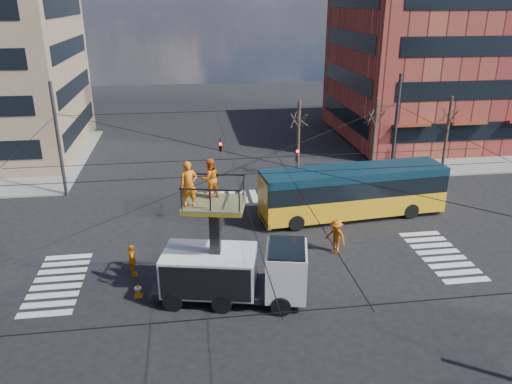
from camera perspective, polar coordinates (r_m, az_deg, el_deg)
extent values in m
plane|color=black|center=(26.07, 0.36, -8.71)|extent=(120.00, 120.00, 0.00)
cube|color=slate|center=(51.36, 20.60, 5.30)|extent=(18.00, 18.00, 0.12)
cube|color=black|center=(48.52, -19.53, 7.34)|extent=(0.12, 13.60, 1.50)
cube|color=black|center=(47.89, -20.03, 11.20)|extent=(0.12, 13.60, 1.50)
cube|color=black|center=(47.49, -20.55, 15.15)|extent=(0.12, 13.60, 1.50)
cube|color=black|center=(47.33, -21.09, 19.14)|extent=(0.12, 13.60, 1.50)
cube|color=maroon|center=(53.15, 21.04, 13.43)|extent=(20.00, 16.00, 14.00)
cube|color=black|center=(47.15, 24.84, 6.36)|extent=(17.00, 0.12, 1.58)
cube|color=black|center=(49.94, 10.11, 8.74)|extent=(0.12, 13.60, 1.58)
cube|color=black|center=(46.49, 25.51, 10.51)|extent=(17.00, 0.12, 1.57)
cube|color=black|center=(49.31, 10.37, 12.71)|extent=(0.12, 13.60, 1.57)
cube|color=black|center=(46.09, 26.22, 14.76)|extent=(17.00, 0.12, 1.57)
cube|color=black|center=(48.93, 10.65, 16.76)|extent=(0.12, 13.60, 1.57)
cylinder|color=#2D2D30|center=(38.67, 15.65, 7.00)|extent=(0.24, 0.24, 8.00)
cylinder|color=#2D2D30|center=(36.54, -21.63, 5.47)|extent=(0.24, 0.24, 8.00)
cylinder|color=black|center=(35.26, -2.52, 9.27)|extent=(24.00, 0.03, 0.03)
cylinder|color=black|center=(13.11, 8.35, -13.04)|extent=(24.00, 0.03, 0.03)
cylinder|color=black|center=(28.07, 25.48, 4.04)|extent=(0.03, 24.00, 0.03)
cylinder|color=black|center=(23.68, 0.40, 3.75)|extent=(24.02, 24.02, 0.03)
cylinder|color=black|center=(23.68, 0.40, 3.75)|extent=(24.02, 24.02, 0.03)
cylinder|color=black|center=(22.65, 0.84, 2.12)|extent=(24.00, 0.03, 0.03)
cylinder|color=black|center=(24.90, -0.01, 3.92)|extent=(24.00, 0.03, 0.03)
cylinder|color=black|center=(23.66, -2.48, 2.70)|extent=(0.03, 24.00, 0.03)
cylinder|color=black|center=(24.00, 3.23, 2.96)|extent=(0.03, 24.00, 0.03)
imported|color=black|center=(27.18, 4.69, 4.25)|extent=(0.16, 0.20, 1.00)
imported|color=black|center=(28.45, -4.10, 5.57)|extent=(0.26, 1.24, 0.50)
cylinder|color=#382B21|center=(38.13, 4.86, 5.97)|extent=(0.24, 0.24, 6.00)
cylinder|color=#382B21|center=(39.88, 13.34, 6.15)|extent=(0.24, 0.24, 6.00)
cylinder|color=#382B21|center=(42.41, 20.97, 6.20)|extent=(0.24, 0.24, 6.00)
cube|color=black|center=(23.50, -3.02, -10.84)|extent=(7.31, 3.65, 0.30)
cube|color=silver|center=(22.83, 3.50, -8.97)|extent=(2.27, 2.73, 2.20)
cube|color=black|center=(22.43, 3.55, -7.20)|extent=(2.06, 2.59, 0.80)
cube|color=silver|center=(23.16, -5.30, -8.83)|extent=(4.64, 3.34, 1.80)
cylinder|color=black|center=(22.44, 2.86, -12.86)|extent=(0.95, 0.54, 0.90)
cylinder|color=black|center=(24.38, 3.02, -9.83)|extent=(0.95, 0.54, 0.90)
cylinder|color=black|center=(22.62, -3.90, -12.57)|extent=(0.95, 0.54, 0.90)
cylinder|color=black|center=(24.55, -3.15, -9.59)|extent=(0.95, 0.54, 0.90)
cylinder|color=black|center=(23.01, -9.46, -12.20)|extent=(0.95, 0.54, 0.90)
cylinder|color=black|center=(24.90, -8.24, -9.31)|extent=(0.95, 0.54, 0.90)
cube|color=black|center=(22.34, -4.68, -5.27)|extent=(0.54, 0.54, 3.35)
cube|color=#44492C|center=(21.65, -4.81, -1.31)|extent=(2.99, 2.61, 0.12)
cube|color=yellow|center=(21.69, -4.80, -1.60)|extent=(2.99, 2.61, 0.12)
imported|color=orange|center=(20.96, -7.68, 0.87)|extent=(0.75, 0.52, 1.97)
imported|color=orange|center=(21.84, -5.32, 1.57)|extent=(1.06, 0.96, 1.79)
cube|color=yellow|center=(32.19, 10.92, -1.16)|extent=(11.87, 3.68, 1.30)
cube|color=black|center=(31.76, 11.07, 0.84)|extent=(11.87, 3.63, 1.10)
cube|color=#0B2534|center=(31.49, 11.17, 2.20)|extent=(11.87, 3.68, 0.50)
cube|color=yellow|center=(30.13, 0.98, -1.01)|extent=(0.48, 2.48, 2.80)
cube|color=yellow|center=(34.64, 19.70, 0.73)|extent=(0.48, 2.48, 2.80)
cube|color=black|center=(30.57, 0.88, -3.02)|extent=(0.39, 2.60, 0.30)
cube|color=gold|center=(29.70, 1.19, 1.23)|extent=(0.25, 1.60, 0.35)
cylinder|color=black|center=(29.96, 4.60, -3.51)|extent=(1.02, 0.39, 1.00)
cylinder|color=black|center=(32.01, 3.31, -1.79)|extent=(1.02, 0.39, 1.00)
cylinder|color=black|center=(32.96, 17.27, -2.07)|extent=(1.02, 0.39, 1.00)
cylinder|color=black|center=(34.84, 15.36, -0.59)|extent=(1.02, 0.39, 1.00)
cone|color=orange|center=(24.32, -13.35, -10.83)|extent=(0.36, 0.36, 0.67)
imported|color=#FF9A10|center=(25.75, -13.95, -7.63)|extent=(0.60, 1.06, 1.70)
imported|color=#CF570D|center=(27.53, 9.10, -5.01)|extent=(1.32, 1.42, 1.92)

